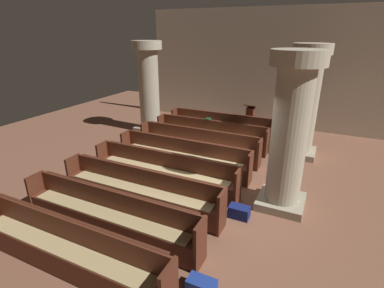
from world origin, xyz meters
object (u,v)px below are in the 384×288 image
(pew_row_0, at_px, (221,125))
(pew_row_4, at_px, (164,170))
(pew_row_7, at_px, (65,247))
(pillar_aisle_rear, at_px, (290,132))
(pew_row_1, at_px, (210,133))
(pillar_aisle_side, at_px, (305,100))
(pew_row_6, at_px, (108,213))
(pew_row_5, at_px, (140,188))
(hymn_book, at_px, (208,119))
(pillar_far_side, at_px, (149,86))
(kneeler_box_blue, at_px, (202,286))
(pew_row_3, at_px, (183,155))
(lectern, at_px, (250,120))
(pew_row_2, at_px, (198,143))
(kneeler_box_navy, at_px, (239,212))

(pew_row_0, distance_m, pew_row_4, 4.06)
(pew_row_7, bearing_deg, pillar_aisle_rear, 50.97)
(pew_row_1, bearing_deg, pillar_aisle_side, 10.59)
(pew_row_6, relative_size, pillar_aisle_rear, 1.15)
(pew_row_5, bearing_deg, hymn_book, 92.22)
(pillar_far_side, xyz_separation_m, kneeler_box_blue, (4.85, -6.13, -1.62))
(pew_row_3, height_order, pillar_aisle_rear, pillar_aisle_rear)
(pew_row_3, distance_m, kneeler_box_blue, 4.13)
(lectern, bearing_deg, pew_row_7, -95.61)
(pillar_aisle_side, bearing_deg, hymn_book, -173.65)
(pew_row_1, relative_size, pillar_aisle_rear, 1.15)
(pew_row_0, height_order, pew_row_6, same)
(pew_row_0, distance_m, pew_row_7, 7.10)
(pew_row_6, bearing_deg, pew_row_1, 90.00)
(pew_row_6, height_order, kneeler_box_blue, pew_row_6)
(pillar_aisle_rear, bearing_deg, pew_row_2, 149.43)
(pew_row_7, bearing_deg, hymn_book, 91.50)
(pillar_far_side, relative_size, kneeler_box_blue, 7.71)
(pew_row_7, xyz_separation_m, kneeler_box_navy, (2.08, 2.58, -0.34))
(pew_row_5, bearing_deg, pew_row_1, 90.00)
(pillar_aisle_side, distance_m, pillar_aisle_rear, 3.18)
(hymn_book, distance_m, kneeler_box_navy, 4.38)
(pew_row_2, xyz_separation_m, pew_row_6, (0.00, -4.06, 0.00))
(pew_row_6, xyz_separation_m, kneeler_box_blue, (2.12, -0.48, -0.35))
(pew_row_3, xyz_separation_m, pillar_aisle_side, (2.78, 2.55, 1.27))
(pillar_aisle_rear, bearing_deg, kneeler_box_navy, -129.83)
(lectern, bearing_deg, kneeler_box_blue, -80.13)
(pillar_far_side, bearing_deg, pew_row_7, -67.70)
(pew_row_2, xyz_separation_m, kneeler_box_navy, (2.08, -2.49, -0.34))
(pew_row_1, bearing_deg, pillar_aisle_rear, -43.70)
(pew_row_2, xyz_separation_m, pew_row_7, (0.00, -5.07, 0.00))
(pillar_aisle_side, distance_m, kneeler_box_blue, 6.32)
(pew_row_0, distance_m, pillar_far_side, 3.04)
(pew_row_6, bearing_deg, pew_row_0, 90.00)
(hymn_book, bearing_deg, kneeler_box_navy, -58.76)
(pillar_aisle_rear, relative_size, kneeler_box_navy, 7.84)
(kneeler_box_navy, bearing_deg, pillar_aisle_side, 80.06)
(pew_row_2, xyz_separation_m, kneeler_box_blue, (2.12, -4.54, -0.35))
(kneeler_box_blue, bearing_deg, pillar_aisle_rear, 77.20)
(pillar_aisle_side, distance_m, pillar_far_side, 5.51)
(pew_row_4, bearing_deg, hymn_book, 92.91)
(pew_row_2, bearing_deg, pillar_aisle_rear, -30.57)
(lectern, bearing_deg, pew_row_6, -96.40)
(pew_row_6, distance_m, pillar_aisle_rear, 3.90)
(pew_row_1, distance_m, pillar_aisle_rear, 4.05)
(pew_row_4, xyz_separation_m, lectern, (0.80, 5.09, -0.01))
(pew_row_4, relative_size, hymn_book, 19.37)
(pillar_aisle_side, xyz_separation_m, hymn_book, (-2.94, -0.33, -0.86))
(pew_row_5, bearing_deg, kneeler_box_navy, 15.00)
(pew_row_4, height_order, pew_row_6, same)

